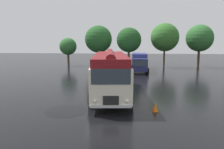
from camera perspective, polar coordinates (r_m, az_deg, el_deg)
ground_plane at (r=16.55m, az=-1.95°, el=-6.04°), size 120.00×120.00×0.00m
vintage_bus at (r=17.04m, az=-0.46°, el=0.88°), size 3.62×10.31×3.49m
car_near_left at (r=29.75m, az=-3.56°, el=2.17°), size 2.14×4.29×1.66m
car_mid_left at (r=30.61m, az=1.77°, el=2.37°), size 2.32×4.37×1.66m
box_van at (r=30.47m, az=7.20°, el=3.25°), size 2.33×5.77×2.50m
tree_far_left at (r=38.60m, az=-11.35°, el=7.35°), size 2.93×2.93×4.81m
tree_left_of_centre at (r=36.87m, az=-3.45°, el=9.29°), size 4.51×4.51×6.82m
tree_centre at (r=35.49m, az=4.59°, el=9.03°), size 3.95×3.95×6.40m
tree_right_of_centre at (r=36.45m, az=13.39°, el=9.39°), size 4.51×4.51×7.10m
tree_far_right at (r=38.08m, az=21.79°, el=8.81°), size 4.31×4.31×6.86m
traffic_cone at (r=13.59m, az=11.23°, el=-8.30°), size 0.36×0.36×0.55m
puddle_patch at (r=13.77m, az=-11.89°, el=-9.28°), size 2.54×2.54×0.01m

